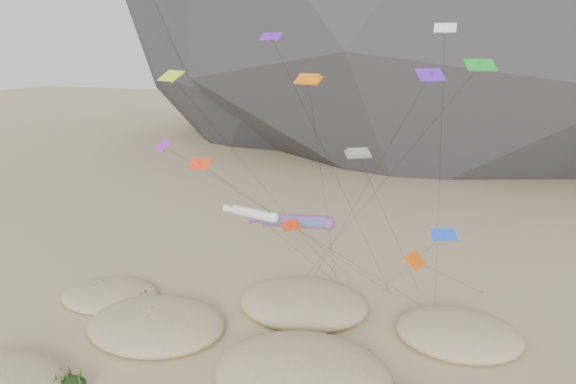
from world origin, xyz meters
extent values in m
ellipsoid|color=#CCB789|center=(-13.19, 6.80, 0.64)|extent=(13.40, 11.39, 2.85)
ellipsoid|color=#CCB789|center=(2.73, 3.05, 0.93)|extent=(14.47, 12.30, 4.15)
ellipsoid|color=#CCB789|center=(-1.43, 15.84, 0.69)|extent=(13.50, 11.47, 3.06)
ellipsoid|color=#CCB789|center=(13.96, 14.84, 0.64)|extent=(11.57, 9.83, 2.83)
ellipsoid|color=#CCB789|center=(-21.75, 11.11, 0.43)|extent=(10.51, 8.93, 1.90)
ellipsoid|color=black|center=(-14.11, -4.10, 0.80)|extent=(2.68, 2.29, 0.80)
ellipsoid|color=black|center=(-12.88, 5.82, 0.80)|extent=(3.10, 2.65, 0.93)
ellipsoid|color=black|center=(-9.90, 8.38, 0.70)|extent=(2.22, 1.90, 0.67)
ellipsoid|color=black|center=(2.73, 4.00, 1.10)|extent=(3.09, 2.65, 0.93)
ellipsoid|color=black|center=(5.66, 6.57, 1.00)|extent=(3.08, 2.63, 0.92)
ellipsoid|color=black|center=(-1.48, 17.38, 1.00)|extent=(3.05, 2.61, 0.92)
ellipsoid|color=black|center=(0.85, 15.39, 0.90)|extent=(2.90, 2.48, 0.87)
ellipsoid|color=black|center=(14.76, 12.76, 0.70)|extent=(2.50, 2.14, 0.75)
ellipsoid|color=black|center=(11.92, 13.24, 0.60)|extent=(1.87, 1.60, 0.56)
ellipsoid|color=black|center=(-23.30, 11.31, 0.50)|extent=(2.54, 2.17, 0.76)
ellipsoid|color=black|center=(-18.61, 11.07, 0.40)|extent=(1.91, 1.64, 0.57)
cylinder|color=#3F2D1E|center=(-2.79, 23.17, 0.15)|extent=(0.08, 0.08, 0.30)
cylinder|color=#3F2D1E|center=(-1.39, 26.74, 0.15)|extent=(0.08, 0.08, 0.30)
cylinder|color=#3F2D1E|center=(5.57, 24.29, 0.15)|extent=(0.08, 0.08, 0.30)
cylinder|color=#3F2D1E|center=(6.39, 22.45, 0.15)|extent=(0.08, 0.08, 0.30)
cylinder|color=#3F2D1E|center=(11.40, 19.31, 0.15)|extent=(0.08, 0.08, 0.30)
cylinder|color=#3F2D1E|center=(-3.78, 22.49, 0.15)|extent=(0.08, 0.08, 0.30)
cylinder|color=#3F2D1E|center=(15.83, 25.96, 0.15)|extent=(0.08, 0.08, 0.30)
cylinder|color=#3F2D1E|center=(-6.82, 21.46, 0.15)|extent=(0.08, 0.08, 0.30)
cylinder|color=red|center=(-1.07, 12.16, 10.67)|extent=(6.84, 2.24, 1.91)
sphere|color=red|center=(2.22, 11.65, 10.94)|extent=(1.28, 1.28, 1.28)
cone|color=red|center=(-4.68, 12.73, 10.34)|extent=(2.89, 1.51, 1.37)
cylinder|color=black|center=(-0.01, 18.80, 5.34)|extent=(2.14, 13.30, 10.69)
cylinder|color=white|center=(-4.93, 11.30, 11.24)|extent=(5.38, 3.18, 1.26)
sphere|color=white|center=(-2.45, 10.11, 11.46)|extent=(0.92, 0.92, 0.92)
cone|color=white|center=(-7.66, 12.60, 10.97)|extent=(2.37, 1.68, 0.94)
cylinder|color=black|center=(-2.76, 17.65, 5.62)|extent=(4.37, 12.73, 11.26)
cube|color=orange|center=(-1.49, 16.81, 23.17)|extent=(2.90, 1.80, 0.80)
cube|color=orange|center=(-1.49, 16.81, 23.38)|extent=(2.45, 1.46, 0.78)
cylinder|color=black|center=(-1.00, 20.90, 11.58)|extent=(1.02, 8.20, 23.18)
cube|color=orange|center=(4.13, 14.11, 16.95)|extent=(2.46, 2.07, 0.64)
cube|color=orange|center=(4.13, 14.11, 17.16)|extent=(2.06, 1.71, 0.63)
cylinder|color=black|center=(6.63, 19.34, 8.48)|extent=(5.04, 10.48, 16.97)
cube|color=#C7F419|center=(-11.41, 8.78, 23.80)|extent=(2.86, 2.31, 0.87)
cube|color=#C7F419|center=(-11.41, 8.78, 23.65)|extent=(0.37, 0.33, 0.87)
cylinder|color=black|center=(-6.40, 17.76, 11.92)|extent=(10.06, 17.99, 23.77)
cube|color=blue|center=(12.48, 7.21, 12.59)|extent=(2.17, 1.70, 0.68)
cube|color=blue|center=(12.48, 7.21, 12.44)|extent=(0.28, 0.26, 0.67)
cylinder|color=black|center=(9.02, 15.75, 6.32)|extent=(6.94, 17.10, 12.56)
cube|color=white|center=(11.01, 13.19, 27.73)|extent=(1.76, 0.92, 0.75)
cube|color=white|center=(11.01, 13.19, 27.58)|extent=(0.22, 0.27, 0.57)
cylinder|color=black|center=(11.20, 16.25, 13.89)|extent=(0.41, 6.15, 27.68)
cube|color=#661EB3|center=(-2.89, 10.95, 27.08)|extent=(1.87, 1.09, 0.64)
cube|color=#661EB3|center=(-2.89, 10.95, 26.93)|extent=(0.23, 0.18, 0.63)
cylinder|color=black|center=(1.75, 16.70, 13.57)|extent=(9.31, 11.53, 27.05)
cube|color=#E8580C|center=(10.44, 7.42, 10.15)|extent=(1.67, 2.48, 0.96)
cube|color=#E8580C|center=(10.44, 7.42, 10.00)|extent=(0.38, 0.35, 0.75)
cylinder|color=black|center=(13.13, 16.69, 5.10)|extent=(5.41, 18.56, 10.12)
cube|color=red|center=(-8.23, 7.48, 16.50)|extent=(2.16, 1.26, 0.86)
cube|color=red|center=(-8.23, 7.48, 16.35)|extent=(0.28, 0.32, 0.68)
cylinder|color=black|center=(-0.92, 14.96, 8.27)|extent=(14.65, 15.00, 16.46)
cube|color=purple|center=(-13.85, 10.62, 17.21)|extent=(2.48, 2.46, 0.88)
cube|color=purple|center=(-13.85, 10.62, 17.06)|extent=(0.38, 0.38, 0.79)
cylinder|color=black|center=(-1.22, 14.96, 8.63)|extent=(25.26, 8.72, 17.18)
cube|color=green|center=(13.86, 14.98, 24.83)|extent=(2.87, 2.40, 0.95)
cube|color=green|center=(13.86, 14.98, 24.68)|extent=(0.40, 0.39, 0.87)
cylinder|color=black|center=(5.04, 18.73, 12.44)|extent=(17.66, 7.54, 24.80)
cube|color=red|center=(0.05, 7.62, 11.81)|extent=(1.81, 1.91, 0.61)
cube|color=red|center=(0.05, 7.62, 11.66)|extent=(0.26, 0.26, 0.59)
cylinder|color=black|center=(-0.67, 17.18, 5.93)|extent=(1.46, 19.13, 11.78)
cube|color=#5921C1|center=(10.29, 11.42, 24.16)|extent=(2.45, 2.24, 0.95)
cube|color=#5921C1|center=(10.29, 11.42, 24.01)|extent=(0.41, 0.41, 0.75)
cylinder|color=black|center=(3.75, 17.30, 12.11)|extent=(13.11, 11.78, 24.12)
camera|label=1|loc=(15.01, -34.38, 26.62)|focal=35.00mm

